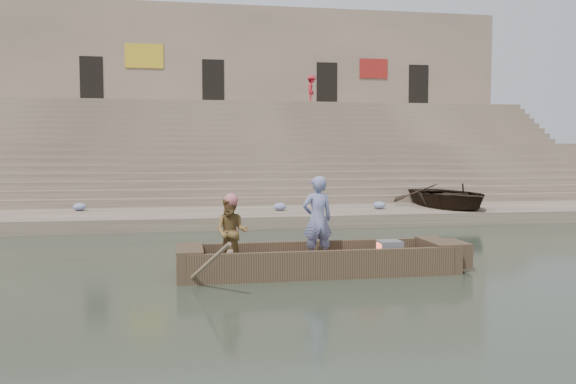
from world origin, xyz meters
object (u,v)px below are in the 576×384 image
object	(u,v)px
standing_man	(317,219)
beached_rowboat	(449,195)
rowing_man	(231,232)
pedestrian	(312,89)
main_rowboat	(318,268)
television	(389,250)

from	to	relation	value
standing_man	beached_rowboat	world-z (taller)	standing_man
rowing_man	pedestrian	size ratio (longest dim) A/B	0.85
main_rowboat	beached_rowboat	size ratio (longest dim) A/B	1.17
beached_rowboat	main_rowboat	bearing A→B (deg)	-133.05
standing_man	pedestrian	bearing A→B (deg)	-110.39
standing_man	television	xyz separation A→B (m)	(1.51, -0.03, -0.67)
beached_rowboat	standing_man	bearing A→B (deg)	-133.21
television	beached_rowboat	distance (m)	10.10
main_rowboat	beached_rowboat	xyz separation A→B (m)	(6.81, 8.58, 0.73)
beached_rowboat	pedestrian	distance (m)	14.76
main_rowboat	standing_man	bearing A→B (deg)	106.52
rowing_man	pedestrian	bearing A→B (deg)	91.85
main_rowboat	standing_man	size ratio (longest dim) A/B	2.87
main_rowboat	television	size ratio (longest dim) A/B	10.87
standing_man	rowing_man	distance (m)	1.76
standing_man	television	bearing A→B (deg)	170.22
main_rowboat	television	bearing A→B (deg)	-0.00
main_rowboat	pedestrian	xyz separation A→B (m)	(4.69, 22.25, 5.89)
standing_man	rowing_man	bearing A→B (deg)	-2.53
standing_man	beached_rowboat	xyz separation A→B (m)	(6.82, 8.54, -0.25)
pedestrian	main_rowboat	bearing A→B (deg)	-174.55
main_rowboat	rowing_man	size ratio (longest dim) A/B	3.68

